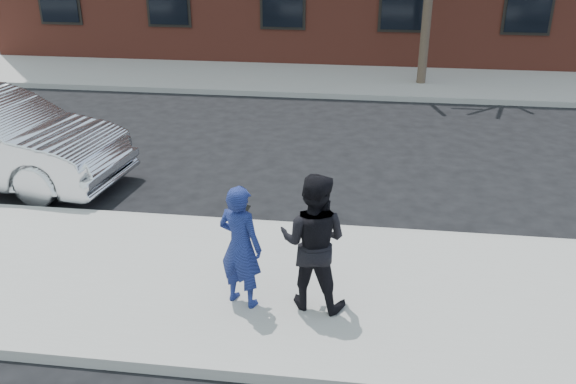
# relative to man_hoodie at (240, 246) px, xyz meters

# --- Properties ---
(ground) EXTENTS (100.00, 100.00, 0.00)m
(ground) POSITION_rel_man_hoodie_xyz_m (-1.50, 0.69, -0.96)
(ground) COLOR black
(ground) RESTS_ON ground
(near_sidewalk) EXTENTS (50.00, 3.50, 0.15)m
(near_sidewalk) POSITION_rel_man_hoodie_xyz_m (-1.50, 0.44, -0.89)
(near_sidewalk) COLOR #9A9892
(near_sidewalk) RESTS_ON ground
(near_curb) EXTENTS (50.00, 0.10, 0.15)m
(near_curb) POSITION_rel_man_hoodie_xyz_m (-1.50, 2.24, -0.89)
(near_curb) COLOR #999691
(near_curb) RESTS_ON ground
(far_sidewalk) EXTENTS (50.00, 3.50, 0.15)m
(far_sidewalk) POSITION_rel_man_hoodie_xyz_m (-1.50, 11.94, -0.89)
(far_sidewalk) COLOR #9A9892
(far_sidewalk) RESTS_ON ground
(far_curb) EXTENTS (50.00, 0.10, 0.15)m
(far_curb) POSITION_rel_man_hoodie_xyz_m (-1.50, 10.14, -0.89)
(far_curb) COLOR #999691
(far_curb) RESTS_ON ground
(man_hoodie) EXTENTS (0.70, 0.59, 1.62)m
(man_hoodie) POSITION_rel_man_hoodie_xyz_m (0.00, 0.00, 0.00)
(man_hoodie) COLOR navy
(man_hoodie) RESTS_ON near_sidewalk
(man_peacoat) EXTENTS (0.98, 0.82, 1.79)m
(man_peacoat) POSITION_rel_man_hoodie_xyz_m (0.89, 0.08, 0.08)
(man_peacoat) COLOR black
(man_peacoat) RESTS_ON near_sidewalk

